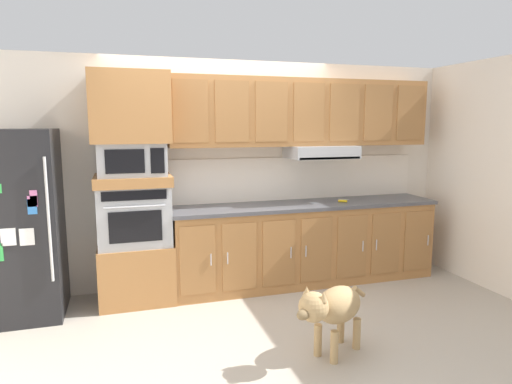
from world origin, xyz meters
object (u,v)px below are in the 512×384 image
object	(u,v)px
built_in_oven	(134,215)
microwave	(132,159)
screwdriver	(343,201)
refrigerator	(17,225)
dog	(333,308)

from	to	relation	value
built_in_oven	microwave	size ratio (longest dim) A/B	1.09
built_in_oven	screwdriver	xyz separation A→B (m)	(2.30, -0.06, 0.03)
refrigerator	microwave	world-z (taller)	refrigerator
built_in_oven	refrigerator	bearing A→B (deg)	-176.33
refrigerator	dog	xyz separation A→B (m)	(2.47, -1.54, -0.48)
dog	microwave	bearing A→B (deg)	-76.71
built_in_oven	screwdriver	world-z (taller)	built_in_oven
refrigerator	dog	world-z (taller)	refrigerator
built_in_oven	dog	world-z (taller)	built_in_oven
microwave	dog	distance (m)	2.39
built_in_oven	microwave	world-z (taller)	microwave
refrigerator	microwave	xyz separation A→B (m)	(1.06, 0.07, 0.58)
screwdriver	microwave	bearing A→B (deg)	178.48
built_in_oven	screwdriver	distance (m)	2.31
screwdriver	refrigerator	bearing A→B (deg)	-179.89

